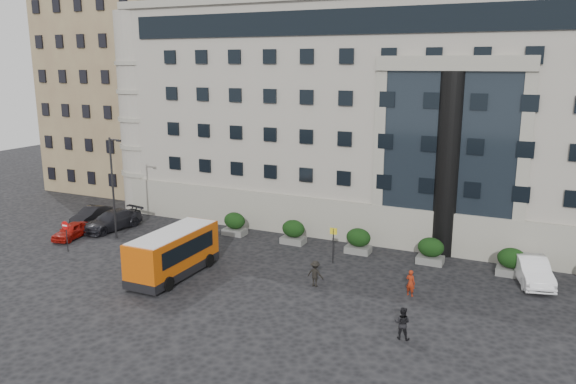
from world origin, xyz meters
name	(u,v)px	position (x,y,z in m)	size (l,w,h in m)	color
ground	(227,275)	(0.00, 0.00, 0.00)	(120.00, 120.00, 0.00)	black
civic_building	(405,113)	(6.00, 22.00, 9.00)	(44.00, 24.00, 18.00)	#9F998D
entrance_column	(448,165)	(12.00, 10.30, 6.50)	(1.80, 1.80, 13.00)	black
apartment_near	(133,95)	(-24.00, 20.00, 10.00)	(14.00, 14.00, 20.00)	#7E6549
apartment_far	(201,81)	(-27.00, 38.00, 11.00)	(13.00, 13.00, 22.00)	#7A5F47
hedge_a	(235,224)	(-4.00, 7.80, 0.93)	(1.80, 1.26, 1.84)	#5F5F5C
hedge_b	(293,232)	(1.20, 7.80, 0.93)	(1.80, 1.26, 1.84)	#5F5F5C
hedge_c	(358,241)	(6.40, 7.80, 0.93)	(1.80, 1.26, 1.84)	#5F5F5C
hedge_d	(431,251)	(11.60, 7.80, 0.93)	(1.80, 1.26, 1.84)	#5F5F5C
hedge_e	(511,262)	(16.80, 7.80, 0.93)	(1.80, 1.26, 1.84)	#5F5F5C
street_lamp	(113,184)	(-11.94, 3.00, 4.37)	(1.16, 0.18, 8.00)	#262628
bus_stop_sign	(333,239)	(5.50, 5.00, 1.73)	(0.50, 0.08, 2.52)	#262628
no_entry_sign	(66,230)	(-13.00, -1.04, 1.65)	(0.64, 0.16, 2.32)	#262628
minibus	(173,251)	(-3.05, -1.56, 1.63)	(2.73, 7.12, 2.97)	#C04C09
red_truck	(173,183)	(-16.70, 16.78, 1.36)	(3.30, 5.32, 2.66)	maroon
parked_car_a	(71,231)	(-15.18, 1.49, 0.62)	(1.46, 3.63, 1.24)	#9C120B
parked_car_b	(91,215)	(-17.00, 5.54, 0.69)	(1.46, 4.19, 1.38)	black
parked_car_c	(112,220)	(-13.96, 4.74, 0.77)	(2.16, 5.32, 1.55)	black
parked_car_d	(206,198)	(-11.50, 14.99, 0.74)	(2.46, 5.33, 1.48)	black
white_taxi	(532,270)	(18.08, 7.00, 0.82)	(1.74, 5.00, 1.65)	white
pedestrian_a	(411,283)	(11.64, 1.71, 0.81)	(0.59, 0.39, 1.62)	maroon
pedestrian_b	(402,323)	(12.51, -3.77, 0.84)	(0.82, 0.64, 1.69)	black
pedestrian_c	(315,274)	(5.98, 0.65, 0.82)	(1.07, 0.61, 1.65)	black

